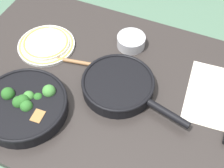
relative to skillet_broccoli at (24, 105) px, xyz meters
name	(u,v)px	position (x,y,z in m)	size (l,w,h in m)	color
dining_table_red	(112,101)	(-0.23, -0.21, -0.12)	(1.23, 0.81, 0.74)	#2D2826
skillet_broccoli	(24,105)	(0.00, 0.00, 0.00)	(0.40, 0.30, 0.07)	black
skillet_eggs	(119,85)	(-0.26, -0.21, 0.00)	(0.41, 0.26, 0.05)	black
wooden_spoon	(91,64)	(-0.12, -0.27, -0.02)	(0.40, 0.10, 0.02)	#996B42
dinner_plate_stack	(46,44)	(0.09, -0.30, -0.02)	(0.23, 0.23, 0.03)	silver
prep_bowl_steel	(131,41)	(-0.22, -0.44, -0.01)	(0.11, 0.11, 0.05)	#B7B7BC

